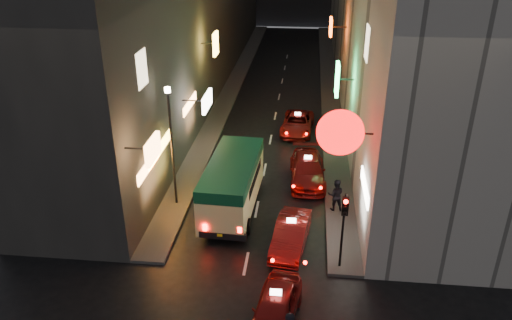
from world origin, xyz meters
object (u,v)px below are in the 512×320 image
(minibus, at_px, (232,180))
(lamp_post, at_px, (171,139))
(traffic_light, at_px, (344,216))
(taxi_near, at_px, (276,306))

(minibus, distance_m, lamp_post, 3.60)
(lamp_post, bearing_deg, traffic_light, -28.91)
(taxi_near, bearing_deg, lamp_post, 126.11)
(traffic_light, distance_m, lamp_post, 9.42)
(taxi_near, relative_size, traffic_light, 1.44)
(taxi_near, distance_m, lamp_post, 10.12)
(taxi_near, bearing_deg, minibus, 109.51)
(minibus, distance_m, taxi_near, 8.15)
(traffic_light, height_order, lamp_post, lamp_post)
(taxi_near, xyz_separation_m, lamp_post, (-5.70, 7.82, 2.96))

